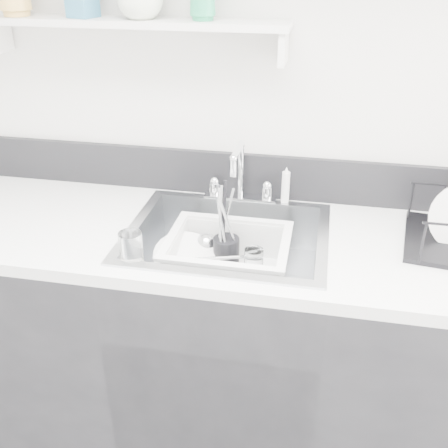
# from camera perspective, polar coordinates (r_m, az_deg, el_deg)

# --- Properties ---
(counter_run) EXTENTS (3.20, 0.62, 0.92)m
(counter_run) POSITION_cam_1_polar(r_m,az_deg,el_deg) (1.94, 0.29, -12.96)
(counter_run) COLOR black
(counter_run) RESTS_ON ground
(backsplash) EXTENTS (3.20, 0.02, 0.16)m
(backsplash) POSITION_cam_1_polar(r_m,az_deg,el_deg) (1.90, 2.04, 5.38)
(backsplash) COLOR black
(backsplash) RESTS_ON counter_run
(sink) EXTENTS (0.64, 0.52, 0.20)m
(sink) POSITION_cam_1_polar(r_m,az_deg,el_deg) (1.72, 0.32, -3.64)
(sink) COLOR silver
(sink) RESTS_ON counter_run
(faucet) EXTENTS (0.26, 0.18, 0.23)m
(faucet) POSITION_cam_1_polar(r_m,az_deg,el_deg) (1.86, 1.77, 4.21)
(faucet) COLOR silver
(faucet) RESTS_ON counter_run
(side_sprayer) EXTENTS (0.03, 0.03, 0.14)m
(side_sprayer) POSITION_cam_1_polar(r_m,az_deg,el_deg) (1.85, 6.72, 4.19)
(side_sprayer) COLOR white
(side_sprayer) RESTS_ON counter_run
(wall_shelf) EXTENTS (1.00, 0.16, 0.12)m
(wall_shelf) POSITION_cam_1_polar(r_m,az_deg,el_deg) (1.79, -9.90, 20.57)
(wall_shelf) COLOR silver
(wall_shelf) RESTS_ON room_shell
(wash_tub) EXTENTS (0.39, 0.32, 0.15)m
(wash_tub) POSITION_cam_1_polar(r_m,az_deg,el_deg) (1.71, 0.42, -3.86)
(wash_tub) COLOR white
(wash_tub) RESTS_ON sink
(plate_stack) EXTENTS (0.27, 0.26, 0.11)m
(plate_stack) POSITION_cam_1_polar(r_m,az_deg,el_deg) (1.74, -3.75, -4.59)
(plate_stack) COLOR white
(plate_stack) RESTS_ON wash_tub
(utensil_cup) EXTENTS (0.09, 0.09, 0.30)m
(utensil_cup) POSITION_cam_1_polar(r_m,az_deg,el_deg) (1.76, 0.24, -2.92)
(utensil_cup) COLOR black
(utensil_cup) RESTS_ON wash_tub
(ladle) EXTENTS (0.27, 0.31, 0.09)m
(ladle) POSITION_cam_1_polar(r_m,az_deg,el_deg) (1.74, -0.89, -3.93)
(ladle) COLOR silver
(ladle) RESTS_ON wash_tub
(tumbler_in_tub) EXTENTS (0.07, 0.07, 0.09)m
(tumbler_in_tub) POSITION_cam_1_polar(r_m,az_deg,el_deg) (1.73, 3.25, -4.10)
(tumbler_in_tub) COLOR white
(tumbler_in_tub) RESTS_ON wash_tub
(tumbler_counter) EXTENTS (0.07, 0.07, 0.09)m
(tumbler_counter) POSITION_cam_1_polar(r_m,az_deg,el_deg) (1.53, -10.09, -2.52)
(tumbler_counter) COLOR white
(tumbler_counter) RESTS_ON counter_run
(bowl_small) EXTENTS (0.15, 0.15, 0.04)m
(bowl_small) POSITION_cam_1_polar(r_m,az_deg,el_deg) (1.66, 1.69, -6.73)
(bowl_small) COLOR white
(bowl_small) RESTS_ON wash_tub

